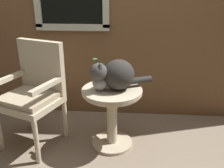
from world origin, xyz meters
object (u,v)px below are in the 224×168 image
(wicker_chair, at_px, (34,90))
(pewter_vase_with_ivy, at_px, (100,81))
(wicker_side_table, at_px, (112,106))
(cat, at_px, (116,74))

(wicker_chair, bearing_deg, pewter_vase_with_ivy, -5.17)
(wicker_side_table, distance_m, wicker_chair, 0.75)
(cat, bearing_deg, pewter_vase_with_ivy, -162.45)
(pewter_vase_with_ivy, bearing_deg, wicker_side_table, 22.43)
(cat, height_order, pewter_vase_with_ivy, pewter_vase_with_ivy)
(wicker_chair, relative_size, pewter_vase_with_ivy, 3.48)
(wicker_side_table, height_order, cat, cat)
(wicker_side_table, relative_size, cat, 1.06)
(wicker_side_table, height_order, pewter_vase_with_ivy, pewter_vase_with_ivy)
(cat, distance_m, pewter_vase_with_ivy, 0.16)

